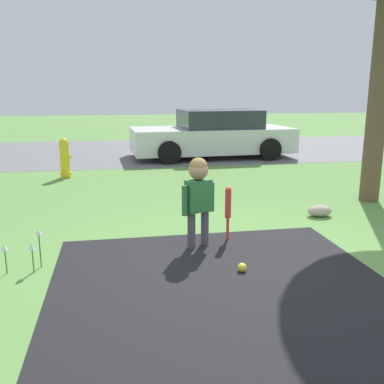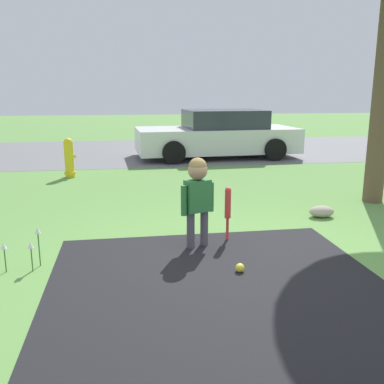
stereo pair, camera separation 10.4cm
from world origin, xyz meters
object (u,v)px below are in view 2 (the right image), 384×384
baseball_bat (228,206)px  fire_hydrant (69,158)px  child (198,190)px  sports_ball (240,268)px  parked_car (218,135)px

baseball_bat → fire_hydrant: (-2.33, 4.33, -0.03)m
child → fire_hydrant: 4.90m
baseball_bat → sports_ball: baseball_bat is taller
baseball_bat → parked_car: bearing=78.5°
child → fire_hydrant: bearing=92.1°
child → baseball_bat: size_ratio=1.58×
parked_car → baseball_bat: bearing=75.8°
child → parked_car: (1.74, 6.80, -0.07)m
baseball_bat → fire_hydrant: 4.92m
child → fire_hydrant: size_ratio=1.26×
baseball_bat → parked_car: 6.78m
child → sports_ball: bearing=-90.8°
baseball_bat → sports_ball: 1.02m
child → parked_car: parked_car is taller
baseball_bat → parked_car: parked_car is taller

